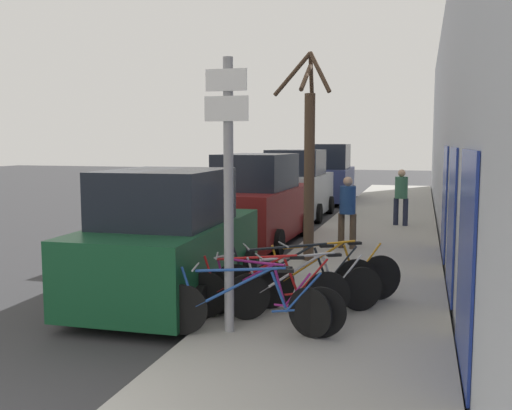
{
  "coord_description": "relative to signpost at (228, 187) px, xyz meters",
  "views": [
    {
      "loc": [
        3.77,
        -3.04,
        2.56
      ],
      "look_at": [
        0.96,
        6.55,
        1.46
      ],
      "focal_mm": 40.0,
      "sensor_mm": 36.0,
      "label": 1
    }
  ],
  "objects": [
    {
      "name": "bicycle_4",
      "position": [
        0.61,
        1.2,
        -1.44
      ],
      "size": [
        2.26,
        1.19,
        0.96
      ],
      "rotation": [
        0.0,
        0.0,
        2.05
      ],
      "color": "black",
      "rests_on": "sidewalk_curb"
    },
    {
      "name": "parked_car_3",
      "position": [
        -1.46,
        17.4,
        -0.89
      ],
      "size": [
        2.03,
        4.39,
        2.49
      ],
      "rotation": [
        0.0,
        0.0,
        0.03
      ],
      "color": "navy",
      "rests_on": "ground"
    },
    {
      "name": "parked_car_0",
      "position": [
        -1.55,
        1.58,
        -1.04
      ],
      "size": [
        2.21,
        4.21,
        2.13
      ],
      "rotation": [
        0.0,
        0.0,
        0.04
      ],
      "color": "#144728",
      "rests_on": "ground"
    },
    {
      "name": "building_facade",
      "position": [
        2.9,
        10.27,
        1.23
      ],
      "size": [
        0.23,
        32.0,
        6.5
      ],
      "color": "#B2B7C1",
      "rests_on": "ground"
    },
    {
      "name": "bicycle_3",
      "position": [
        0.8,
        0.94,
        -1.47
      ],
      "size": [
        2.01,
        1.2,
        0.88
      ],
      "rotation": [
        0.0,
        0.0,
        2.1
      ],
      "color": "black",
      "rests_on": "sidewalk_curb"
    },
    {
      "name": "ground_plane",
      "position": [
        -1.45,
        7.54,
        -2.0
      ],
      "size": [
        80.0,
        80.0,
        0.0
      ],
      "primitive_type": "plane",
      "color": "#333335"
    },
    {
      "name": "sidewalk_curb",
      "position": [
        1.15,
        10.34,
        -1.93
      ],
      "size": [
        3.2,
        32.0,
        0.15
      ],
      "color": "#9E9B93",
      "rests_on": "ground"
    },
    {
      "name": "pedestrian_far",
      "position": [
        1.74,
        10.3,
        -0.91
      ],
      "size": [
        0.42,
        0.36,
        1.63
      ],
      "rotation": [
        0.0,
        0.0,
        -0.26
      ],
      "color": "#1E2338",
      "rests_on": "sidewalk_curb"
    },
    {
      "name": "parked_car_1",
      "position": [
        -1.65,
        7.07,
        -0.98
      ],
      "size": [
        2.07,
        4.59,
        2.27
      ],
      "rotation": [
        0.0,
        0.0,
        -0.03
      ],
      "color": "maroon",
      "rests_on": "ground"
    },
    {
      "name": "bicycle_1",
      "position": [
        0.31,
        0.36,
        -1.48
      ],
      "size": [
        2.03,
        0.89,
        0.87
      ],
      "rotation": [
        0.0,
        0.0,
        1.17
      ],
      "color": "black",
      "rests_on": "sidewalk_curb"
    },
    {
      "name": "bicycle_0",
      "position": [
        0.32,
        -0.1,
        -1.47
      ],
      "size": [
        2.32,
        0.63,
        0.89
      ],
      "rotation": [
        0.0,
        0.0,
        1.79
      ],
      "color": "black",
      "rests_on": "sidewalk_curb"
    },
    {
      "name": "signpost",
      "position": [
        0.0,
        0.0,
        0.0
      ],
      "size": [
        0.56,
        0.14,
        3.44
      ],
      "color": "#939399",
      "rests_on": "sidewalk_curb"
    },
    {
      "name": "bicycle_5",
      "position": [
        1.01,
        1.58,
        -1.45
      ],
      "size": [
        2.08,
        1.31,
        0.95
      ],
      "rotation": [
        0.0,
        0.0,
        2.13
      ],
      "color": "black",
      "rests_on": "sidewalk_curb"
    },
    {
      "name": "parked_car_2",
      "position": [
        -1.79,
        12.3,
        -0.95
      ],
      "size": [
        2.14,
        4.12,
        2.31
      ],
      "rotation": [
        0.0,
        0.0,
        0.01
      ],
      "color": "#B2B7BC",
      "rests_on": "ground"
    },
    {
      "name": "street_tree",
      "position": [
        0.1,
        4.68,
        0.17
      ],
      "size": [
        1.3,
        1.61,
        4.21
      ],
      "color": "#4C3828",
      "rests_on": "sidewalk_curb"
    },
    {
      "name": "bicycle_2",
      "position": [
        0.3,
        0.68,
        -1.47
      ],
      "size": [
        2.23,
        0.78,
        0.89
      ],
      "rotation": [
        0.0,
        0.0,
        1.87
      ],
      "color": "black",
      "rests_on": "sidewalk_curb"
    },
    {
      "name": "pedestrian_near",
      "position": [
        0.71,
        6.22,
        -0.91
      ],
      "size": [
        0.42,
        0.36,
        1.64
      ],
      "rotation": [
        0.0,
        0.0,
        -0.25
      ],
      "color": "#4C3D2D",
      "rests_on": "sidewalk_curb"
    }
  ]
}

